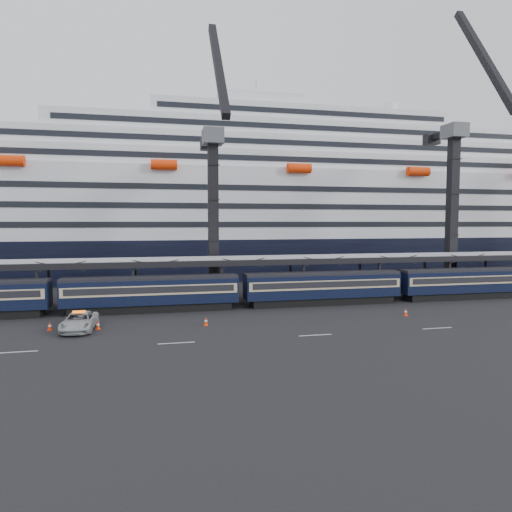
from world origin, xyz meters
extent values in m
plane|color=black|center=(0.00, 0.00, 0.00)|extent=(260.00, 260.00, 0.00)
cube|color=beige|center=(-38.00, -4.00, 0.01)|extent=(3.00, 0.15, 0.02)
cube|color=beige|center=(-26.00, -4.00, 0.01)|extent=(3.00, 0.15, 0.02)
cube|color=beige|center=(-14.00, -4.00, 0.01)|extent=(3.00, 0.15, 0.02)
cube|color=beige|center=(-2.00, -4.00, 0.01)|extent=(3.00, 0.15, 0.02)
cube|color=black|center=(-28.00, 10.00, 0.45)|extent=(17.48, 2.40, 0.90)
cube|color=black|center=(-28.00, 10.00, 2.25)|extent=(19.00, 2.80, 2.70)
cube|color=#C2B289|center=(-28.00, 10.00, 2.55)|extent=(18.62, 2.92, 1.05)
cube|color=black|center=(-28.00, 10.00, 2.60)|extent=(17.86, 2.98, 0.70)
cube|color=black|center=(-28.00, 10.00, 3.75)|extent=(19.00, 2.50, 0.35)
cube|color=black|center=(-8.00, 10.00, 0.45)|extent=(17.48, 2.40, 0.90)
cube|color=black|center=(-8.00, 10.00, 2.25)|extent=(19.00, 2.80, 2.70)
cube|color=#C2B289|center=(-8.00, 10.00, 2.55)|extent=(18.62, 2.92, 1.05)
cube|color=black|center=(-8.00, 10.00, 2.60)|extent=(17.86, 2.98, 0.70)
cube|color=black|center=(-8.00, 10.00, 3.75)|extent=(19.00, 2.50, 0.35)
cube|color=black|center=(12.00, 10.00, 0.45)|extent=(17.48, 2.40, 0.90)
cube|color=black|center=(12.00, 10.00, 2.25)|extent=(19.00, 2.80, 2.70)
cube|color=#C2B289|center=(12.00, 10.00, 2.55)|extent=(18.62, 2.92, 1.05)
cube|color=black|center=(12.00, 10.00, 2.60)|extent=(17.86, 2.98, 0.70)
cube|color=black|center=(12.00, 10.00, 3.75)|extent=(19.00, 2.50, 0.35)
cube|color=gray|center=(0.00, 14.00, 5.40)|extent=(130.00, 6.00, 0.25)
cube|color=black|center=(0.00, 11.00, 5.10)|extent=(130.00, 0.25, 0.70)
cube|color=black|center=(0.00, 17.00, 5.10)|extent=(130.00, 0.25, 0.70)
cube|color=black|center=(-40.00, 11.20, 2.70)|extent=(0.25, 0.25, 5.40)
cube|color=black|center=(-40.00, 16.80, 2.70)|extent=(0.25, 0.25, 5.40)
cube|color=black|center=(-30.00, 11.20, 2.70)|extent=(0.25, 0.25, 5.40)
cube|color=black|center=(-30.00, 16.80, 2.70)|extent=(0.25, 0.25, 5.40)
cube|color=black|center=(-20.00, 11.20, 2.70)|extent=(0.25, 0.25, 5.40)
cube|color=black|center=(-20.00, 16.80, 2.70)|extent=(0.25, 0.25, 5.40)
cube|color=black|center=(-10.00, 11.20, 2.70)|extent=(0.25, 0.25, 5.40)
cube|color=black|center=(-10.00, 16.80, 2.70)|extent=(0.25, 0.25, 5.40)
cube|color=black|center=(0.00, 11.20, 2.70)|extent=(0.25, 0.25, 5.40)
cube|color=black|center=(0.00, 16.80, 2.70)|extent=(0.25, 0.25, 5.40)
cube|color=black|center=(10.00, 11.20, 2.70)|extent=(0.25, 0.25, 5.40)
cube|color=black|center=(10.00, 16.80, 2.70)|extent=(0.25, 0.25, 5.40)
cube|color=black|center=(20.00, 16.80, 2.70)|extent=(0.25, 0.25, 5.40)
cube|color=black|center=(0.00, 46.00, 3.50)|extent=(200.00, 28.00, 7.00)
cube|color=silver|center=(0.00, 46.00, 13.00)|extent=(190.00, 26.88, 12.00)
cube|color=silver|center=(0.00, 46.00, 20.50)|extent=(160.00, 24.64, 3.00)
cube|color=black|center=(0.00, 33.63, 20.50)|extent=(153.60, 0.12, 0.90)
cube|color=silver|center=(0.00, 46.00, 23.50)|extent=(124.00, 21.84, 3.00)
cube|color=black|center=(0.00, 35.03, 23.50)|extent=(119.04, 0.12, 0.90)
cube|color=silver|center=(0.00, 46.00, 26.50)|extent=(90.00, 19.04, 3.00)
cube|color=black|center=(0.00, 36.43, 26.50)|extent=(86.40, 0.12, 0.90)
cube|color=silver|center=(0.00, 46.00, 29.50)|extent=(56.00, 16.24, 3.00)
cube|color=black|center=(0.00, 37.83, 29.50)|extent=(53.76, 0.12, 0.90)
cube|color=silver|center=(-8.00, 46.00, 32.00)|extent=(16.00, 12.00, 2.50)
cylinder|color=silver|center=(20.00, 46.00, 32.50)|extent=(2.80, 2.80, 3.00)
cylinder|color=#FF3608|center=(-48.00, 31.96, 18.80)|extent=(4.00, 1.60, 1.60)
cylinder|color=#FF3608|center=(-26.00, 31.96, 18.80)|extent=(4.00, 1.60, 1.60)
cylinder|color=#FF3608|center=(-4.00, 31.96, 18.80)|extent=(4.00, 1.60, 1.60)
cylinder|color=#FF3608|center=(18.00, 31.96, 18.80)|extent=(4.00, 1.60, 1.60)
cube|color=#4A4D51|center=(-20.00, 19.00, 1.00)|extent=(4.50, 4.50, 2.00)
cube|color=black|center=(-20.00, 19.00, 11.00)|extent=(1.30, 1.30, 18.00)
cube|color=#4A4D51|center=(-20.00, 19.00, 21.00)|extent=(2.60, 3.20, 2.00)
cube|color=black|center=(-20.00, 13.21, 27.89)|extent=(0.90, 12.26, 14.37)
cube|color=black|center=(-20.00, 21.52, 21.00)|extent=(0.90, 5.04, 0.90)
cube|color=black|center=(-20.00, 24.04, 20.80)|extent=(2.20, 1.60, 1.60)
cube|color=#4A4D51|center=(15.00, 18.00, 1.00)|extent=(4.50, 4.50, 2.00)
cube|color=black|center=(15.00, 18.00, 12.00)|extent=(1.30, 1.30, 20.00)
cube|color=#4A4D51|center=(15.00, 18.00, 23.00)|extent=(2.60, 3.20, 2.00)
cube|color=black|center=(15.00, 12.26, 31.19)|extent=(0.90, 12.21, 16.90)
cube|color=black|center=(15.00, 20.80, 23.00)|extent=(0.90, 5.60, 0.90)
cube|color=black|center=(15.00, 23.60, 22.80)|extent=(2.20, 1.60, 1.60)
imported|color=#A0A4A7|center=(-34.46, 2.40, 0.82)|extent=(2.96, 6.02, 1.64)
cube|color=#FF3608|center=(-32.85, 2.42, 0.02)|extent=(0.43, 0.43, 0.04)
cone|color=#FF3608|center=(-32.85, 2.42, 0.45)|extent=(0.36, 0.36, 0.81)
cylinder|color=white|center=(-32.85, 2.42, 0.45)|extent=(0.30, 0.30, 0.13)
cube|color=#FF3608|center=(-37.10, 2.94, 0.02)|extent=(0.41, 0.41, 0.04)
cone|color=#FF3608|center=(-37.10, 2.94, 0.43)|extent=(0.34, 0.34, 0.77)
cylinder|color=white|center=(-37.10, 2.94, 0.43)|extent=(0.29, 0.29, 0.13)
cube|color=#FF3608|center=(-22.95, 1.83, 0.02)|extent=(0.43, 0.43, 0.05)
cone|color=#FF3608|center=(-22.95, 1.83, 0.45)|extent=(0.36, 0.36, 0.81)
cylinder|color=white|center=(-22.95, 1.83, 0.45)|extent=(0.31, 0.31, 0.14)
cube|color=#FF3608|center=(-1.80, 1.85, 0.02)|extent=(0.41, 0.41, 0.04)
cone|color=#FF3608|center=(-1.80, 1.85, 0.43)|extent=(0.34, 0.34, 0.77)
cylinder|color=white|center=(-1.80, 1.85, 0.43)|extent=(0.29, 0.29, 0.13)
camera|label=1|loc=(-27.58, -41.18, 9.89)|focal=32.00mm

